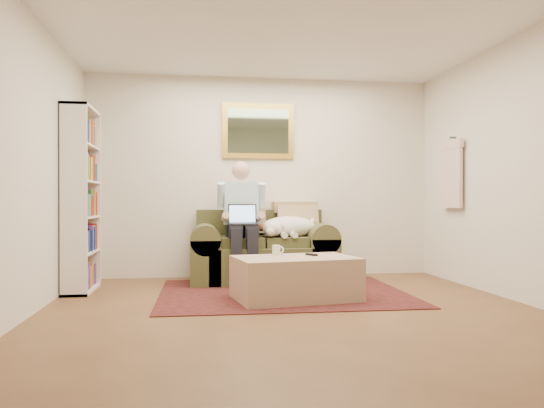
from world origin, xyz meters
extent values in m
cube|color=brown|center=(0.00, 0.00, 0.00)|extent=(4.50, 5.00, 0.01)
cube|color=white|center=(0.00, 0.00, 2.60)|extent=(4.50, 5.00, 0.01)
cube|color=white|center=(0.00, 2.50, 1.30)|extent=(4.50, 0.01, 2.60)
cube|color=white|center=(-2.25, 0.00, 1.30)|extent=(0.01, 5.00, 2.60)
cube|color=white|center=(2.25, 0.00, 1.30)|extent=(0.01, 5.00, 2.60)
cube|color=black|center=(0.06, 1.15, 0.01)|extent=(2.61, 2.10, 0.01)
cube|color=#4B502A|center=(-0.05, 1.99, 0.22)|extent=(1.33, 0.85, 0.43)
cube|color=#4B502A|center=(-0.05, 2.36, 0.65)|extent=(1.61, 0.18, 0.44)
cube|color=#4B502A|center=(-0.75, 1.99, 0.27)|extent=(0.35, 0.85, 0.88)
cube|color=#4B502A|center=(0.65, 1.99, 0.27)|extent=(0.35, 0.85, 0.88)
cube|color=#4B502A|center=(-0.31, 1.94, 0.49)|extent=(0.50, 0.57, 0.12)
cube|color=#4B502A|center=(0.21, 1.94, 0.49)|extent=(0.50, 0.57, 0.12)
cube|color=black|center=(-0.31, 1.74, 0.71)|extent=(0.34, 0.24, 0.02)
cube|color=black|center=(-0.31, 1.86, 0.83)|extent=(0.34, 0.06, 0.23)
cube|color=#99BFF2|center=(-0.31, 1.85, 0.83)|extent=(0.31, 0.05, 0.20)
cube|color=tan|center=(0.12, 0.75, 0.21)|extent=(1.28, 0.93, 0.43)
cylinder|color=white|center=(-0.04, 0.99, 0.48)|extent=(0.08, 0.08, 0.10)
cube|color=black|center=(0.31, 0.87, 0.44)|extent=(0.11, 0.16, 0.02)
cube|color=gold|center=(-0.05, 2.48, 1.90)|extent=(0.94, 0.04, 0.72)
cube|color=gray|center=(-0.05, 2.46, 1.90)|extent=(0.80, 0.01, 0.58)
camera|label=1|loc=(-0.85, -4.42, 0.98)|focal=35.00mm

